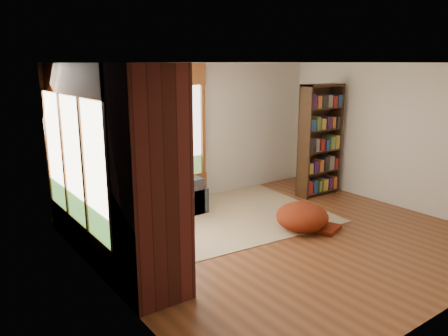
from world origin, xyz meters
TOP-DOWN VIEW (x-y plane):
  - floor at (0.00, 0.00)m, footprint 5.50×5.50m
  - ceiling at (0.00, 0.00)m, footprint 5.50×5.50m
  - wall_back at (0.00, 2.50)m, footprint 5.50×0.04m
  - wall_left at (-2.75, 0.00)m, footprint 0.04×5.00m
  - wall_right at (2.75, 0.00)m, footprint 0.04×5.00m
  - windows_back at (-1.20, 2.47)m, footprint 2.82×0.10m
  - windows_left at (-2.72, 1.20)m, footprint 0.10×2.62m
  - roller_blind at (-2.69, 2.03)m, footprint 0.03×0.72m
  - brick_chimney at (-2.40, -0.35)m, footprint 0.70×0.70m
  - sectional_sofa at (-1.95, 1.70)m, footprint 2.20×2.20m
  - area_rug at (-0.32, 1.34)m, footprint 3.84×3.06m
  - bookshelf at (2.14, 1.27)m, footprint 0.95×0.32m
  - pouf at (0.43, 0.05)m, footprint 0.94×0.94m
  - dog_tan at (-1.76, 1.68)m, footprint 1.06×0.82m
  - dog_brindle at (-2.12, 1.03)m, footprint 0.76×0.86m
  - throw_pillows at (-1.92, 1.85)m, footprint 1.98×1.68m

SIDE VIEW (x-z plane):
  - floor at x=0.00m, z-range 0.00..0.00m
  - area_rug at x=-0.32m, z-range 0.00..0.01m
  - pouf at x=0.43m, z-range 0.01..0.46m
  - sectional_sofa at x=-1.95m, z-range -0.10..0.70m
  - dog_brindle at x=-2.12m, z-range 0.54..0.95m
  - throw_pillows at x=-1.92m, z-range 0.56..1.01m
  - dog_tan at x=-1.76m, z-range 0.54..1.07m
  - bookshelf at x=2.14m, z-range 0.00..2.21m
  - wall_back at x=0.00m, z-range 0.00..2.60m
  - wall_left at x=-2.75m, z-range 0.00..2.60m
  - wall_right at x=2.75m, z-range 0.00..2.60m
  - brick_chimney at x=-2.40m, z-range 0.00..2.60m
  - windows_back at x=-1.20m, z-range 0.40..2.30m
  - windows_left at x=-2.72m, z-range 0.40..2.30m
  - roller_blind at x=-2.69m, z-range 1.30..2.20m
  - ceiling at x=0.00m, z-range 2.60..2.60m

